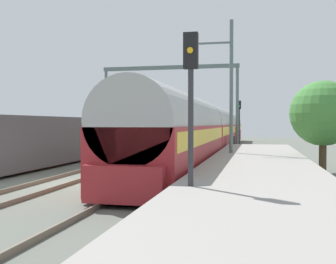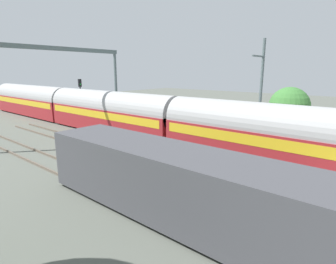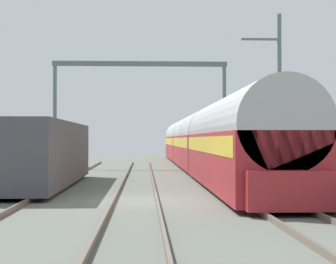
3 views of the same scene
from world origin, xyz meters
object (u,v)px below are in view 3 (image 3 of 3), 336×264
at_px(person_crossing, 234,156).
at_px(railway_signal_far, 212,127).
at_px(passenger_train, 199,141).
at_px(catenary_gantry, 140,91).
at_px(freight_car, 42,154).

bearing_deg(person_crossing, railway_signal_far, -50.10).
bearing_deg(railway_signal_far, passenger_train, -103.85).
bearing_deg(catenary_gantry, freight_car, -104.91).
distance_m(freight_car, railway_signal_far, 24.70).
bearing_deg(person_crossing, passenger_train, -24.51).
relative_size(passenger_train, catenary_gantry, 3.82).
xyz_separation_m(passenger_train, person_crossing, (1.85, -3.92, -0.94)).
relative_size(passenger_train, railway_signal_far, 10.06).
bearing_deg(freight_car, railway_signal_far, 65.04).
bearing_deg(railway_signal_far, person_crossing, -90.32).
xyz_separation_m(passenger_train, catenary_gantry, (-4.24, 1.37, 3.69)).
height_order(railway_signal_far, catenary_gantry, catenary_gantry).
bearing_deg(passenger_train, person_crossing, -64.73).
distance_m(person_crossing, railway_signal_far, 11.89).
xyz_separation_m(passenger_train, freight_car, (-8.48, -14.56, -0.50)).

